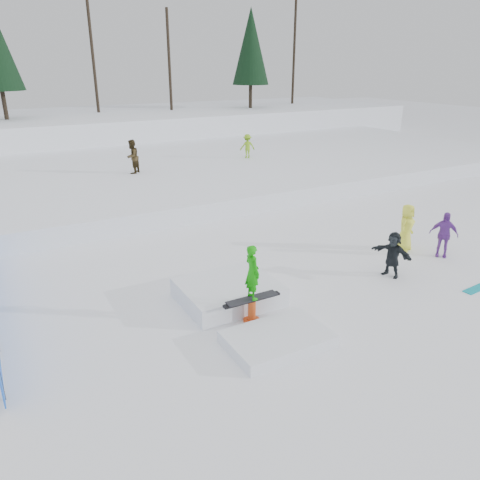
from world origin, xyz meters
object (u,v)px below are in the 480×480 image
spectator_purple (444,234)px  spectator_yellow (406,228)px  spectator_dark (393,254)px  walker_olive (132,157)px  walker_ygreen (247,146)px  jib_rail_feature (241,302)px

spectator_purple → spectator_yellow: bearing=175.7°
spectator_yellow → spectator_dark: 2.44m
walker_olive → spectator_purple: walker_olive is taller
walker_olive → spectator_dark: (3.73, -14.55, -0.95)m
walker_ygreen → jib_rail_feature: 17.44m
walker_ygreen → spectator_purple: bearing=100.1°
spectator_dark → jib_rail_feature: jib_rail_feature is taller
walker_ygreen → spectator_purple: size_ratio=0.90×
spectator_yellow → jib_rail_feature: bearing=166.5°
walker_olive → spectator_purple: 15.64m
spectator_dark → jib_rail_feature: size_ratio=0.33×
walker_ygreen → spectator_dark: bearing=90.2°
spectator_purple → jib_rail_feature: jib_rail_feature is taller
walker_olive → walker_ygreen: 7.37m
spectator_yellow → spectator_dark: (-2.03, -1.35, -0.12)m
walker_olive → spectator_dark: size_ratio=1.21×
spectator_dark → spectator_purple: bearing=82.2°
walker_olive → walker_ygreen: size_ratio=1.23×
walker_ygreen → jib_rail_feature: size_ratio=0.32×
walker_olive → spectator_yellow: size_ratio=1.04×
spectator_dark → walker_olive: bearing=179.9°
jib_rail_feature → walker_ygreen: bearing=59.6°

